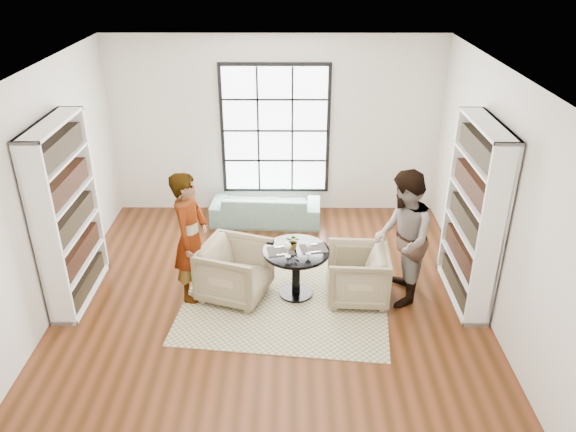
{
  "coord_description": "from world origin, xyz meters",
  "views": [
    {
      "loc": [
        0.26,
        -6.01,
        4.35
      ],
      "look_at": [
        0.22,
        0.4,
        1.14
      ],
      "focal_mm": 35.0,
      "sensor_mm": 36.0,
      "label": 1
    }
  ],
  "objects_px": {
    "sofa": "(266,208)",
    "wine_glass_right": "(308,246)",
    "armchair_right": "(357,275)",
    "pedestal_table": "(296,262)",
    "person_right": "(403,239)",
    "flower_centerpiece": "(293,242)",
    "person_left": "(191,237)",
    "wine_glass_left": "(288,247)",
    "armchair_left": "(235,271)"
  },
  "relations": [
    {
      "from": "person_right",
      "to": "person_left",
      "type": "bearing_deg",
      "value": -86.63
    },
    {
      "from": "flower_centerpiece",
      "to": "wine_glass_left",
      "type": "bearing_deg",
      "value": -109.51
    },
    {
      "from": "person_right",
      "to": "wine_glass_left",
      "type": "height_order",
      "value": "person_right"
    },
    {
      "from": "armchair_right",
      "to": "wine_glass_left",
      "type": "xyz_separation_m",
      "value": [
        -0.91,
        -0.09,
        0.48
      ]
    },
    {
      "from": "person_left",
      "to": "wine_glass_left",
      "type": "relative_size",
      "value": 8.75
    },
    {
      "from": "person_right",
      "to": "flower_centerpiece",
      "type": "distance_m",
      "value": 1.4
    },
    {
      "from": "armchair_right",
      "to": "wine_glass_left",
      "type": "bearing_deg",
      "value": -81.06
    },
    {
      "from": "person_left",
      "to": "sofa",
      "type": "bearing_deg",
      "value": -10.46
    },
    {
      "from": "armchair_left",
      "to": "wine_glass_right",
      "type": "xyz_separation_m",
      "value": [
        0.96,
        -0.09,
        0.44
      ]
    },
    {
      "from": "armchair_left",
      "to": "armchair_right",
      "type": "distance_m",
      "value": 1.61
    },
    {
      "from": "armchair_left",
      "to": "person_left",
      "type": "xyz_separation_m",
      "value": [
        -0.55,
        0.0,
        0.5
      ]
    },
    {
      "from": "armchair_right",
      "to": "wine_glass_left",
      "type": "relative_size",
      "value": 3.94
    },
    {
      "from": "armchair_right",
      "to": "person_right",
      "type": "relative_size",
      "value": 0.44
    },
    {
      "from": "armchair_right",
      "to": "person_left",
      "type": "bearing_deg",
      "value": -88.41
    },
    {
      "from": "pedestal_table",
      "to": "person_right",
      "type": "xyz_separation_m",
      "value": [
        1.35,
        -0.07,
        0.4
      ]
    },
    {
      "from": "armchair_left",
      "to": "wine_glass_left",
      "type": "distance_m",
      "value": 0.85
    },
    {
      "from": "armchair_left",
      "to": "flower_centerpiece",
      "type": "relative_size",
      "value": 4.14
    },
    {
      "from": "sofa",
      "to": "armchair_left",
      "type": "bearing_deg",
      "value": 84.67
    },
    {
      "from": "armchair_left",
      "to": "person_left",
      "type": "height_order",
      "value": "person_left"
    },
    {
      "from": "armchair_right",
      "to": "armchair_left",
      "type": "bearing_deg",
      "value": -88.92
    },
    {
      "from": "person_right",
      "to": "wine_glass_left",
      "type": "bearing_deg",
      "value": -81.79
    },
    {
      "from": "person_left",
      "to": "wine_glass_left",
      "type": "xyz_separation_m",
      "value": [
        1.25,
        -0.15,
        -0.05
      ]
    },
    {
      "from": "pedestal_table",
      "to": "wine_glass_left",
      "type": "distance_m",
      "value": 0.39
    },
    {
      "from": "armchair_left",
      "to": "pedestal_table",
      "type": "bearing_deg",
      "value": -69.92
    },
    {
      "from": "person_right",
      "to": "wine_glass_right",
      "type": "bearing_deg",
      "value": -83.97
    },
    {
      "from": "person_right",
      "to": "flower_centerpiece",
      "type": "bearing_deg",
      "value": -89.91
    },
    {
      "from": "armchair_left",
      "to": "wine_glass_left",
      "type": "bearing_deg",
      "value": -83.26
    },
    {
      "from": "sofa",
      "to": "armchair_right",
      "type": "xyz_separation_m",
      "value": [
        1.29,
        -2.23,
        0.1
      ]
    },
    {
      "from": "armchair_left",
      "to": "flower_centerpiece",
      "type": "bearing_deg",
      "value": -67.27
    },
    {
      "from": "sofa",
      "to": "armchair_left",
      "type": "relative_size",
      "value": 2.13
    },
    {
      "from": "pedestal_table",
      "to": "armchair_right",
      "type": "distance_m",
      "value": 0.82
    },
    {
      "from": "armchair_right",
      "to": "person_left",
      "type": "distance_m",
      "value": 2.22
    },
    {
      "from": "armchair_right",
      "to": "person_left",
      "type": "height_order",
      "value": "person_left"
    },
    {
      "from": "armchair_right",
      "to": "person_right",
      "type": "height_order",
      "value": "person_right"
    },
    {
      "from": "pedestal_table",
      "to": "wine_glass_left",
      "type": "relative_size",
      "value": 4.29
    },
    {
      "from": "flower_centerpiece",
      "to": "sofa",
      "type": "bearing_deg",
      "value": 102.01
    },
    {
      "from": "pedestal_table",
      "to": "person_right",
      "type": "bearing_deg",
      "value": -3.13
    },
    {
      "from": "pedestal_table",
      "to": "person_left",
      "type": "distance_m",
      "value": 1.41
    },
    {
      "from": "pedestal_table",
      "to": "person_right",
      "type": "height_order",
      "value": "person_right"
    },
    {
      "from": "armchair_right",
      "to": "flower_centerpiece",
      "type": "bearing_deg",
      "value": -94.3
    },
    {
      "from": "wine_glass_right",
      "to": "person_left",
      "type": "bearing_deg",
      "value": 176.69
    },
    {
      "from": "sofa",
      "to": "person_left",
      "type": "relative_size",
      "value": 1.02
    },
    {
      "from": "wine_glass_right",
      "to": "flower_centerpiece",
      "type": "relative_size",
      "value": 0.85
    },
    {
      "from": "pedestal_table",
      "to": "armchair_right",
      "type": "height_order",
      "value": "armchair_right"
    },
    {
      "from": "person_left",
      "to": "wine_glass_left",
      "type": "height_order",
      "value": "person_left"
    },
    {
      "from": "pedestal_table",
      "to": "armchair_left",
      "type": "height_order",
      "value": "armchair_left"
    },
    {
      "from": "pedestal_table",
      "to": "armchair_right",
      "type": "xyz_separation_m",
      "value": [
        0.8,
        -0.07,
        -0.14
      ]
    },
    {
      "from": "armchair_right",
      "to": "pedestal_table",
      "type": "bearing_deg",
      "value": -92.17
    },
    {
      "from": "wine_glass_left",
      "to": "flower_centerpiece",
      "type": "height_order",
      "value": "flower_centerpiece"
    },
    {
      "from": "sofa",
      "to": "wine_glass_right",
      "type": "relative_size",
      "value": 10.42
    }
  ]
}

